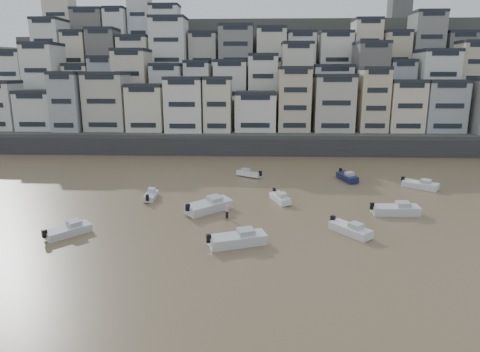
{
  "coord_description": "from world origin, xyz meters",
  "views": [
    {
      "loc": [
        11.92,
        -20.8,
        16.26
      ],
      "look_at": [
        9.83,
        30.0,
        4.0
      ],
      "focal_mm": 32.0,
      "sensor_mm": 36.0,
      "label": 1
    }
  ],
  "objects_px": {
    "boat_e": "(280,197)",
    "boat_i": "(347,176)",
    "boat_g": "(420,184)",
    "boat_j": "(68,229)",
    "person_pink": "(227,211)",
    "boat_b": "(350,228)",
    "boat_f": "(151,195)",
    "boat_d": "(396,208)",
    "boat_h": "(249,173)",
    "boat_c": "(209,205)",
    "boat_a": "(238,237)"
  },
  "relations": [
    {
      "from": "boat_f",
      "to": "boat_g",
      "type": "xyz_separation_m",
      "value": [
        37.62,
        6.83,
        0.12
      ]
    },
    {
      "from": "boat_j",
      "to": "boat_g",
      "type": "bearing_deg",
      "value": -25.35
    },
    {
      "from": "boat_g",
      "to": "boat_a",
      "type": "bearing_deg",
      "value": -100.21
    },
    {
      "from": "boat_b",
      "to": "boat_f",
      "type": "bearing_deg",
      "value": -153.13
    },
    {
      "from": "boat_c",
      "to": "boat_a",
      "type": "bearing_deg",
      "value": -114.7
    },
    {
      "from": "boat_b",
      "to": "boat_d",
      "type": "relative_size",
      "value": 0.87
    },
    {
      "from": "boat_e",
      "to": "person_pink",
      "type": "xyz_separation_m",
      "value": [
        -6.44,
        -6.59,
        0.22
      ]
    },
    {
      "from": "boat_e",
      "to": "boat_g",
      "type": "bearing_deg",
      "value": 91.71
    },
    {
      "from": "boat_h",
      "to": "person_pink",
      "type": "bearing_deg",
      "value": 116.82
    },
    {
      "from": "boat_c",
      "to": "boat_j",
      "type": "height_order",
      "value": "boat_c"
    },
    {
      "from": "boat_h",
      "to": "person_pink",
      "type": "distance_m",
      "value": 20.45
    },
    {
      "from": "boat_i",
      "to": "boat_j",
      "type": "bearing_deg",
      "value": -67.0
    },
    {
      "from": "boat_a",
      "to": "boat_c",
      "type": "bearing_deg",
      "value": 90.22
    },
    {
      "from": "boat_e",
      "to": "boat_f",
      "type": "height_order",
      "value": "boat_e"
    },
    {
      "from": "boat_a",
      "to": "boat_g",
      "type": "bearing_deg",
      "value": 20.09
    },
    {
      "from": "boat_c",
      "to": "boat_d",
      "type": "distance_m",
      "value": 22.11
    },
    {
      "from": "boat_f",
      "to": "person_pink",
      "type": "distance_m",
      "value": 12.84
    },
    {
      "from": "boat_g",
      "to": "boat_j",
      "type": "relative_size",
      "value": 1.06
    },
    {
      "from": "boat_c",
      "to": "boat_i",
      "type": "distance_m",
      "value": 25.59
    },
    {
      "from": "person_pink",
      "to": "boat_h",
      "type": "bearing_deg",
      "value": 84.01
    },
    {
      "from": "boat_b",
      "to": "boat_f",
      "type": "relative_size",
      "value": 1.17
    },
    {
      "from": "boat_h",
      "to": "boat_b",
      "type": "bearing_deg",
      "value": 146.61
    },
    {
      "from": "boat_e",
      "to": "boat_g",
      "type": "xyz_separation_m",
      "value": [
        20.57,
        7.47,
        0.08
      ]
    },
    {
      "from": "boat_g",
      "to": "boat_h",
      "type": "xyz_separation_m",
      "value": [
        -24.88,
        6.28,
        -0.11
      ]
    },
    {
      "from": "boat_f",
      "to": "boat_i",
      "type": "distance_m",
      "value": 30.2
    },
    {
      "from": "boat_a",
      "to": "boat_c",
      "type": "xyz_separation_m",
      "value": [
        -3.93,
        10.18,
        0.07
      ]
    },
    {
      "from": "boat_j",
      "to": "person_pink",
      "type": "bearing_deg",
      "value": -29.38
    },
    {
      "from": "boat_f",
      "to": "person_pink",
      "type": "height_order",
      "value": "person_pink"
    },
    {
      "from": "boat_b",
      "to": "boat_e",
      "type": "xyz_separation_m",
      "value": [
        -6.67,
        11.16,
        -0.06
      ]
    },
    {
      "from": "boat_c",
      "to": "boat_f",
      "type": "bearing_deg",
      "value": 102.81
    },
    {
      "from": "boat_j",
      "to": "boat_d",
      "type": "bearing_deg",
      "value": -37.64
    },
    {
      "from": "boat_a",
      "to": "boat_f",
      "type": "xyz_separation_m",
      "value": [
        -12.22,
        15.24,
        -0.22
      ]
    },
    {
      "from": "boat_i",
      "to": "person_pink",
      "type": "bearing_deg",
      "value": -56.84
    },
    {
      "from": "boat_g",
      "to": "person_pink",
      "type": "height_order",
      "value": "person_pink"
    },
    {
      "from": "boat_b",
      "to": "boat_g",
      "type": "relative_size",
      "value": 0.97
    },
    {
      "from": "boat_b",
      "to": "boat_h",
      "type": "bearing_deg",
      "value": 167.1
    },
    {
      "from": "boat_d",
      "to": "boat_j",
      "type": "height_order",
      "value": "boat_d"
    },
    {
      "from": "boat_a",
      "to": "boat_e",
      "type": "distance_m",
      "value": 15.38
    },
    {
      "from": "boat_d",
      "to": "boat_j",
      "type": "bearing_deg",
      "value": -169.33
    },
    {
      "from": "boat_d",
      "to": "boat_h",
      "type": "xyz_separation_m",
      "value": [
        -17.65,
        18.3,
        -0.19
      ]
    },
    {
      "from": "boat_b",
      "to": "boat_g",
      "type": "distance_m",
      "value": 23.24
    },
    {
      "from": "boat_d",
      "to": "boat_f",
      "type": "height_order",
      "value": "boat_d"
    },
    {
      "from": "boat_b",
      "to": "boat_j",
      "type": "xyz_separation_m",
      "value": [
        -28.99,
        -1.6,
        -0.02
      ]
    },
    {
      "from": "boat_c",
      "to": "boat_h",
      "type": "xyz_separation_m",
      "value": [
        4.46,
        18.16,
        -0.28
      ]
    },
    {
      "from": "boat_g",
      "to": "boat_j",
      "type": "bearing_deg",
      "value": -115.95
    },
    {
      "from": "boat_h",
      "to": "boat_g",
      "type": "bearing_deg",
      "value": -161.35
    },
    {
      "from": "boat_g",
      "to": "boat_i",
      "type": "distance_m",
      "value": 10.53
    },
    {
      "from": "boat_d",
      "to": "boat_g",
      "type": "bearing_deg",
      "value": 56.73
    },
    {
      "from": "boat_j",
      "to": "boat_c",
      "type": "bearing_deg",
      "value": -18.99
    },
    {
      "from": "boat_e",
      "to": "boat_i",
      "type": "relative_size",
      "value": 0.88
    }
  ]
}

